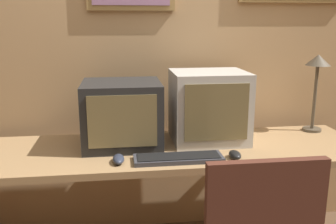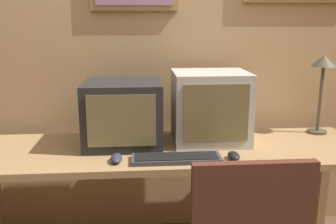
{
  "view_description": "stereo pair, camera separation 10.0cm",
  "coord_description": "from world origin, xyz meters",
  "px_view_note": "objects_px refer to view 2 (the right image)",
  "views": [
    {
      "loc": [
        -0.26,
        -1.07,
        1.39
      ],
      "look_at": [
        0.0,
        0.88,
        0.91
      ],
      "focal_mm": 40.0,
      "sensor_mm": 36.0,
      "label": 1
    },
    {
      "loc": [
        -0.16,
        -1.08,
        1.39
      ],
      "look_at": [
        0.0,
        0.88,
        0.91
      ],
      "focal_mm": 40.0,
      "sensor_mm": 36.0,
      "label": 2
    }
  ],
  "objects_px": {
    "monitor_left": "(123,113)",
    "monitor_right": "(210,107)",
    "keyboard_main": "(176,158)",
    "mouse_near_keyboard": "(234,156)",
    "mouse_far_corner": "(116,158)",
    "desk_lamp": "(323,73)"
  },
  "relations": [
    {
      "from": "mouse_near_keyboard",
      "to": "keyboard_main",
      "type": "bearing_deg",
      "value": 178.02
    },
    {
      "from": "keyboard_main",
      "to": "mouse_near_keyboard",
      "type": "bearing_deg",
      "value": -1.98
    },
    {
      "from": "monitor_left",
      "to": "monitor_right",
      "type": "height_order",
      "value": "monitor_right"
    },
    {
      "from": "mouse_near_keyboard",
      "to": "monitor_right",
      "type": "bearing_deg",
      "value": 101.57
    },
    {
      "from": "keyboard_main",
      "to": "desk_lamp",
      "type": "xyz_separation_m",
      "value": [
        0.93,
        0.41,
        0.37
      ]
    },
    {
      "from": "monitor_left",
      "to": "keyboard_main",
      "type": "distance_m",
      "value": 0.43
    },
    {
      "from": "mouse_far_corner",
      "to": "mouse_near_keyboard",
      "type": "bearing_deg",
      "value": -1.83
    },
    {
      "from": "keyboard_main",
      "to": "monitor_left",
      "type": "bearing_deg",
      "value": 133.01
    },
    {
      "from": "desk_lamp",
      "to": "mouse_near_keyboard",
      "type": "bearing_deg",
      "value": -146.65
    },
    {
      "from": "monitor_right",
      "to": "keyboard_main",
      "type": "distance_m",
      "value": 0.42
    },
    {
      "from": "monitor_right",
      "to": "mouse_near_keyboard",
      "type": "height_order",
      "value": "monitor_right"
    },
    {
      "from": "monitor_right",
      "to": "keyboard_main",
      "type": "relative_size",
      "value": 0.94
    },
    {
      "from": "keyboard_main",
      "to": "desk_lamp",
      "type": "distance_m",
      "value": 1.08
    },
    {
      "from": "mouse_far_corner",
      "to": "desk_lamp",
      "type": "distance_m",
      "value": 1.34
    },
    {
      "from": "mouse_far_corner",
      "to": "monitor_left",
      "type": "bearing_deg",
      "value": 84.73
    },
    {
      "from": "mouse_near_keyboard",
      "to": "mouse_far_corner",
      "type": "xyz_separation_m",
      "value": [
        -0.59,
        0.02,
        -0.0
      ]
    },
    {
      "from": "monitor_left",
      "to": "monitor_right",
      "type": "xyz_separation_m",
      "value": [
        0.5,
        0.02,
        0.02
      ]
    },
    {
      "from": "keyboard_main",
      "to": "desk_lamp",
      "type": "height_order",
      "value": "desk_lamp"
    },
    {
      "from": "monitor_left",
      "to": "keyboard_main",
      "type": "bearing_deg",
      "value": -46.99
    },
    {
      "from": "keyboard_main",
      "to": "mouse_far_corner",
      "type": "xyz_separation_m",
      "value": [
        -0.3,
        0.01,
        0.01
      ]
    },
    {
      "from": "monitor_right",
      "to": "mouse_far_corner",
      "type": "relative_size",
      "value": 3.64
    },
    {
      "from": "monitor_left",
      "to": "desk_lamp",
      "type": "relative_size",
      "value": 0.89
    }
  ]
}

